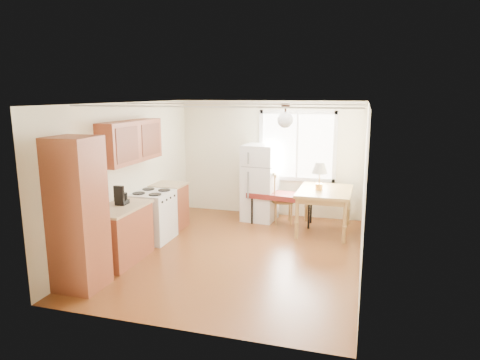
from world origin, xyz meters
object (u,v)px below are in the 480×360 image
at_px(refrigerator, 260,183).
at_px(chair, 278,195).
at_px(dining_table, 325,195).
at_px(bench, 282,197).

height_order(refrigerator, chair, refrigerator).
distance_m(refrigerator, dining_table, 1.46).
xyz_separation_m(bench, chair, (-0.08, 0.02, 0.03)).
relative_size(refrigerator, dining_table, 1.19).
relative_size(dining_table, chair, 1.29).
bearing_deg(dining_table, refrigerator, 163.78).
distance_m(bench, chair, 0.08).
relative_size(bench, dining_table, 1.07).
xyz_separation_m(refrigerator, bench, (0.50, -0.16, -0.23)).
xyz_separation_m(refrigerator, dining_table, (1.39, -0.43, -0.08)).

